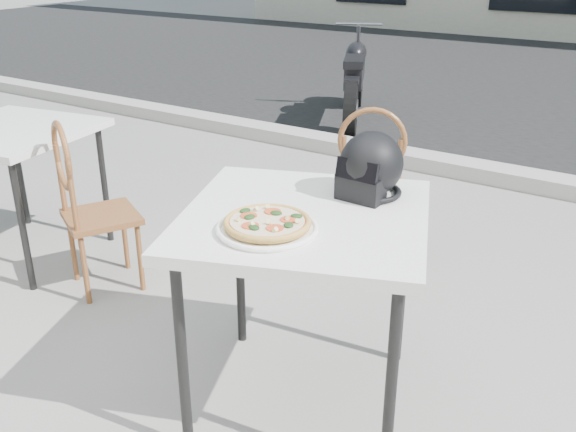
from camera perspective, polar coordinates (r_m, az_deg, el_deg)
The scene contains 10 objects.
ground at distance 2.77m, azimuth -1.25°, elevation -15.08°, with size 80.00×80.00×0.00m, color gray.
curb at distance 5.22m, azimuth 17.61°, elevation 3.64°, with size 30.00×0.25×0.12m, color #A3A198.
cafe_table_main at distance 2.32m, azimuth 1.47°, elevation -1.43°, with size 1.12×1.12×0.82m.
plate at distance 2.15m, azimuth -1.85°, elevation -1.12°, with size 0.40×0.40×0.02m.
pizza at distance 2.14m, azimuth -1.85°, elevation -0.56°, with size 0.39×0.39×0.04m.
helmet at distance 2.44m, azimuth 7.31°, elevation 4.27°, with size 0.25×0.26×0.25m.
cafe_chair_main at distance 3.48m, azimuth 7.38°, elevation 3.14°, with size 0.48×0.48×0.95m.
cafe_table_side at distance 3.91m, azimuth -23.42°, elevation 6.22°, with size 0.94×0.94×0.77m.
cafe_chair_side at distance 3.41m, azimuth -17.54°, elevation 1.52°, with size 0.48×0.48×0.93m.
motorcycle at distance 6.66m, azimuth 5.95°, elevation 11.84°, with size 0.88×1.74×0.93m.
Camera 1 is at (1.23, -1.79, 1.72)m, focal length 40.00 mm.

